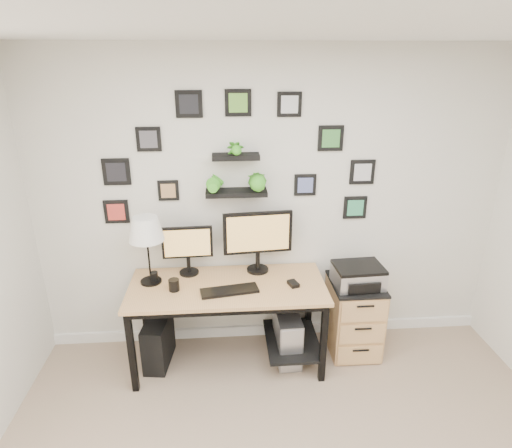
{
  "coord_description": "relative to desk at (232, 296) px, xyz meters",
  "views": [
    {
      "loc": [
        -0.4,
        -1.44,
        2.48
      ],
      "look_at": [
        -0.14,
        1.83,
        1.2
      ],
      "focal_mm": 30.0,
      "sensor_mm": 36.0,
      "label": 1
    }
  ],
  "objects": [
    {
      "name": "monitor_right",
      "position": [
        0.23,
        0.19,
        0.45
      ],
      "size": [
        0.58,
        0.2,
        0.54
      ],
      "color": "black",
      "rests_on": "desk"
    },
    {
      "name": "room",
      "position": [
        0.36,
        0.32,
        -0.58
      ],
      "size": [
        4.0,
        4.0,
        4.0
      ],
      "color": "tan",
      "rests_on": "ground"
    },
    {
      "name": "keyboard",
      "position": [
        -0.02,
        -0.15,
        0.14
      ],
      "size": [
        0.47,
        0.22,
        0.02
      ],
      "primitive_type": "cube",
      "rotation": [
        0.0,
        0.0,
        0.17
      ],
      "color": "black",
      "rests_on": "desk"
    },
    {
      "name": "wall_decor",
      "position": [
        0.08,
        0.27,
        1.04
      ],
      "size": [
        2.27,
        0.18,
        1.09
      ],
      "color": "black",
      "rests_on": "ground"
    },
    {
      "name": "mouse",
      "position": [
        0.5,
        -0.08,
        0.14
      ],
      "size": [
        0.1,
        0.12,
        0.03
      ],
      "primitive_type": "cube",
      "rotation": [
        0.0,
        0.0,
        0.31
      ],
      "color": "black",
      "rests_on": "desk"
    },
    {
      "name": "mug",
      "position": [
        -0.46,
        -0.09,
        0.17
      ],
      "size": [
        0.08,
        0.08,
        0.1
      ],
      "primitive_type": "cylinder",
      "color": "black",
      "rests_on": "desk"
    },
    {
      "name": "monitor_left",
      "position": [
        -0.36,
        0.19,
        0.38
      ],
      "size": [
        0.42,
        0.17,
        0.43
      ],
      "color": "black",
      "rests_on": "desk"
    },
    {
      "name": "pen_cup",
      "position": [
        -0.64,
        0.07,
        0.17
      ],
      "size": [
        0.06,
        0.06,
        0.08
      ],
      "primitive_type": "cylinder",
      "color": "black",
      "rests_on": "desk"
    },
    {
      "name": "table_lamp",
      "position": [
        -0.66,
        0.06,
        0.58
      ],
      "size": [
        0.28,
        0.28,
        0.57
      ],
      "color": "black",
      "rests_on": "desk"
    },
    {
      "name": "printer",
      "position": [
        1.07,
        0.02,
        0.14
      ],
      "size": [
        0.42,
        0.35,
        0.18
      ],
      "color": "silver",
      "rests_on": "file_cabinet"
    },
    {
      "name": "desk",
      "position": [
        0.0,
        0.0,
        0.0
      ],
      "size": [
        1.6,
        0.7,
        0.75
      ],
      "color": "tan",
      "rests_on": "ground"
    },
    {
      "name": "file_cabinet",
      "position": [
        1.08,
        0.06,
        -0.29
      ],
      "size": [
        0.43,
        0.53,
        0.67
      ],
      "color": "tan",
      "rests_on": "ground"
    },
    {
      "name": "pc_tower_grey",
      "position": [
        0.47,
        -0.02,
        -0.41
      ],
      "size": [
        0.21,
        0.45,
        0.44
      ],
      "color": "gray",
      "rests_on": "ground"
    },
    {
      "name": "pc_tower_black",
      "position": [
        -0.64,
        -0.0,
        -0.42
      ],
      "size": [
        0.23,
        0.44,
        0.42
      ],
      "primitive_type": "cube",
      "rotation": [
        0.0,
        0.0,
        -0.12
      ],
      "color": "black",
      "rests_on": "ground"
    }
  ]
}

